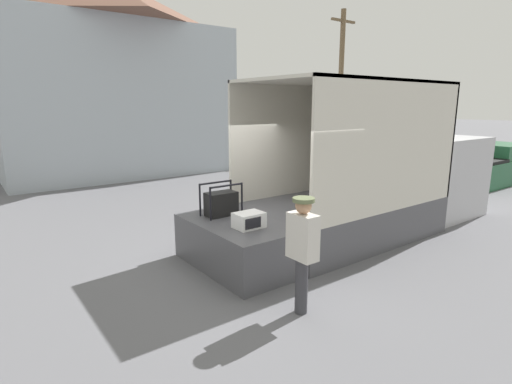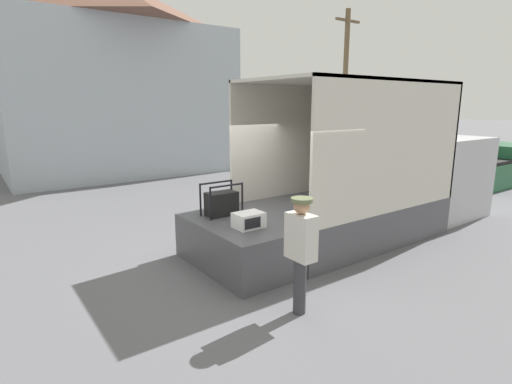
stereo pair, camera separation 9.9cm
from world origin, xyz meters
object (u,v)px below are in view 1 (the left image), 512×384
portable_generator (222,203)px  worker_person (302,244)px  box_truck (389,186)px  microwave (249,220)px  utility_pole (341,82)px  pickup_truck_green (486,166)px

portable_generator → worker_person: (-0.25, -2.50, -0.04)m
box_truck → worker_person: bearing=-157.7°
microwave → portable_generator: bearing=86.8°
microwave → worker_person: bearing=-97.4°
portable_generator → utility_pole: bearing=34.3°
box_truck → pickup_truck_green: box_truck is taller
box_truck → portable_generator: 4.54m
worker_person → portable_generator: bearing=84.2°
microwave → worker_person: worker_person is taller
box_truck → portable_generator: bearing=173.1°
portable_generator → utility_pole: 16.82m
microwave → utility_pole: utility_pole is taller
portable_generator → pickup_truck_green: bearing=2.6°
worker_person → utility_pole: 18.52m
portable_generator → microwave: bearing=-93.2°
box_truck → utility_pole: utility_pole is taller
microwave → worker_person: (-0.20, -1.54, 0.06)m
worker_person → utility_pole: size_ratio=0.21×
box_truck → microwave: bearing=-174.8°
box_truck → pickup_truck_green: bearing=8.1°
box_truck → utility_pole: bearing=47.1°
microwave → box_truck: bearing=5.2°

